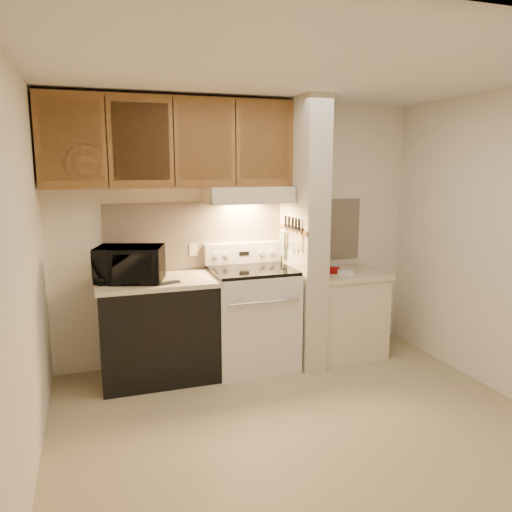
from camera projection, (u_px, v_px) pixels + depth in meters
name	position (u px, v px, depth m)	size (l,w,h in m)	color
floor	(300.00, 423.00, 3.72)	(3.60, 3.60, 0.00)	tan
ceiling	(306.00, 71.00, 3.27)	(3.60, 3.60, 0.00)	white
wall_back	(241.00, 232.00, 4.89)	(3.60, 0.02, 2.50)	white
wall_left	(22.00, 276.00, 2.93)	(0.02, 3.00, 2.50)	white
wall_right	(506.00, 245.00, 4.06)	(0.02, 3.00, 2.50)	white
backsplash	(241.00, 233.00, 4.88)	(2.60, 0.02, 0.63)	beige
range_body	(252.00, 319.00, 4.71)	(0.76, 0.65, 0.92)	silver
oven_window	(263.00, 325.00, 4.41)	(0.50, 0.01, 0.30)	black
oven_handle	(265.00, 302.00, 4.33)	(0.02, 0.02, 0.65)	silver
cooktop	(252.00, 270.00, 4.63)	(0.74, 0.64, 0.03)	black
range_backguard	(243.00, 253.00, 4.87)	(0.76, 0.08, 0.20)	silver
range_display	(244.00, 254.00, 4.83)	(0.10, 0.01, 0.04)	black
range_knob_left_outer	(216.00, 255.00, 4.74)	(0.05, 0.05, 0.02)	silver
range_knob_left_inner	(226.00, 255.00, 4.77)	(0.05, 0.05, 0.02)	silver
range_knob_right_inner	(262.00, 253.00, 4.88)	(0.05, 0.05, 0.02)	silver
range_knob_right_outer	(271.00, 252.00, 4.92)	(0.05, 0.05, 0.02)	silver
dishwasher_front	(158.00, 331.00, 4.45)	(1.00, 0.63, 0.87)	black
left_countertop	(156.00, 281.00, 4.37)	(1.04, 0.67, 0.04)	beige
spoon_rest	(167.00, 283.00, 4.20)	(0.22, 0.07, 0.01)	black
teal_jar	(115.00, 279.00, 4.15)	(0.09, 0.09, 0.10)	#2B5D60
outlet	(194.00, 250.00, 4.74)	(0.08, 0.01, 0.12)	beige
microwave	(130.00, 264.00, 4.25)	(0.55, 0.37, 0.31)	black
partition_pillar	(303.00, 234.00, 4.72)	(0.22, 0.70, 2.50)	beige
pillar_trim	(292.00, 229.00, 4.68)	(0.01, 0.70, 0.04)	brown
knife_strip	(293.00, 228.00, 4.63)	(0.02, 0.42, 0.04)	black
knife_blade_a	(299.00, 241.00, 4.48)	(0.01, 0.04, 0.16)	silver
knife_handle_a	(299.00, 224.00, 4.47)	(0.02, 0.02, 0.10)	black
knife_blade_b	(295.00, 241.00, 4.57)	(0.01, 0.04, 0.18)	silver
knife_handle_b	(296.00, 224.00, 4.53)	(0.02, 0.02, 0.10)	black
knife_blade_c	(292.00, 241.00, 4.65)	(0.01, 0.04, 0.20)	silver
knife_handle_c	(293.00, 223.00, 4.60)	(0.02, 0.02, 0.10)	black
knife_blade_d	(289.00, 238.00, 4.71)	(0.01, 0.04, 0.16)	silver
knife_handle_d	(289.00, 222.00, 4.69)	(0.02, 0.02, 0.10)	black
knife_blade_e	(286.00, 237.00, 4.78)	(0.01, 0.04, 0.18)	silver
knife_handle_e	(286.00, 221.00, 4.77)	(0.02, 0.02, 0.10)	black
oven_mitt	(283.00, 244.00, 4.86)	(0.03, 0.10, 0.24)	gray
right_cab_base	(344.00, 315.00, 5.02)	(0.70, 0.60, 0.81)	beige
right_countertop	(345.00, 274.00, 4.94)	(0.74, 0.64, 0.04)	beige
red_folder	(330.00, 270.00, 5.00)	(0.22, 0.30, 0.01)	#A80907
white_box	(345.00, 272.00, 4.83)	(0.15, 0.10, 0.04)	white
range_hood	(248.00, 195.00, 4.62)	(0.78, 0.44, 0.15)	beige
hood_lip	(255.00, 201.00, 4.43)	(0.78, 0.04, 0.06)	beige
upper_cabinets	(171.00, 143.00, 4.36)	(2.18, 0.33, 0.77)	brown
cab_door_a	(71.00, 141.00, 3.96)	(0.46, 0.01, 0.63)	brown
cab_gap_a	(107.00, 141.00, 4.04)	(0.01, 0.01, 0.73)	black
cab_door_b	(141.00, 142.00, 4.13)	(0.46, 0.01, 0.63)	brown
cab_gap_b	(174.00, 142.00, 4.21)	(0.01, 0.01, 0.73)	black
cab_door_c	(205.00, 143.00, 4.30)	(0.46, 0.01, 0.63)	brown
cab_gap_c	(236.00, 143.00, 4.38)	(0.01, 0.01, 0.73)	black
cab_door_d	(265.00, 143.00, 4.47)	(0.46, 0.01, 0.63)	brown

